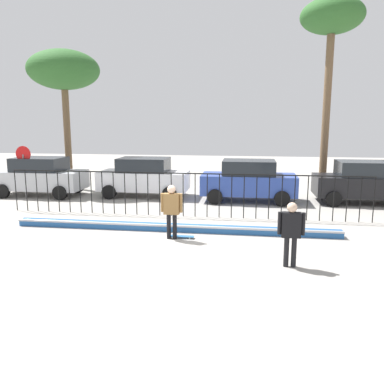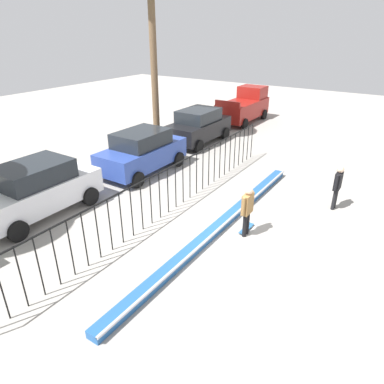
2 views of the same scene
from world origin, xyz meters
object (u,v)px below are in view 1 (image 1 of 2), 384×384
object	(u,v)px
parked_car_white	(144,177)
stop_sign	(24,165)
parked_car_silver	(40,176)
camera_operator	(291,229)
skateboarder	(172,207)
skateboard	(181,236)
parked_car_black	(364,182)
palm_tree_tall	(332,23)
palm_tree_short	(64,71)
parked_car_blue	(248,180)

from	to	relation	value
parked_car_white	stop_sign	world-z (taller)	stop_sign
parked_car_silver	parked_car_white	size ratio (longest dim) A/B	1.00
camera_operator	parked_car_silver	size ratio (longest dim) A/B	0.39
camera_operator	stop_sign	world-z (taller)	stop_sign
skateboarder	skateboard	size ratio (longest dim) A/B	2.14
parked_car_silver	stop_sign	world-z (taller)	stop_sign
skateboarder	parked_car_white	distance (m)	7.25
skateboarder	parked_car_black	size ratio (longest dim) A/B	0.40
parked_car_silver	skateboarder	bearing A→B (deg)	-39.61
palm_tree_tall	palm_tree_short	world-z (taller)	palm_tree_tall
stop_sign	parked_car_black	bearing A→B (deg)	3.81
camera_operator	parked_car_blue	world-z (taller)	parked_car_blue
camera_operator	parked_car_white	distance (m)	10.60
skateboard	parked_car_blue	size ratio (longest dim) A/B	0.19
parked_car_silver	palm_tree_tall	size ratio (longest dim) A/B	0.46
skateboarder	skateboard	xyz separation A→B (m)	(0.29, 0.10, -0.97)
skateboarder	camera_operator	bearing A→B (deg)	3.89
stop_sign	palm_tree_short	bearing A→B (deg)	74.12
skateboarder	parked_car_white	world-z (taller)	parked_car_white
parked_car_white	palm_tree_short	xyz separation A→B (m)	(-4.70, 1.73, 5.26)
camera_operator	palm_tree_tall	distance (m)	12.80
camera_operator	parked_car_black	bearing A→B (deg)	-103.11
parked_car_silver	stop_sign	size ratio (longest dim) A/B	1.72
camera_operator	parked_car_blue	xyz separation A→B (m)	(-1.07, 8.20, -0.03)
parked_car_silver	parked_car_blue	world-z (taller)	same
palm_tree_tall	palm_tree_short	xyz separation A→B (m)	(-13.42, 0.08, -1.93)
parked_car_silver	parked_car_black	world-z (taller)	same
skateboard	parked_car_silver	world-z (taller)	parked_car_silver
parked_car_silver	parked_car_blue	xyz separation A→B (m)	(10.22, 0.08, 0.00)
stop_sign	palm_tree_short	size ratio (longest dim) A/B	0.34
parked_car_silver	parked_car_black	xyz separation A→B (m)	(15.35, 0.33, 0.00)
parked_car_white	parked_car_blue	size ratio (longest dim) A/B	1.00
skateboard	stop_sign	size ratio (longest dim) A/B	0.32
palm_tree_tall	palm_tree_short	distance (m)	13.56
parked_car_blue	parked_car_black	bearing A→B (deg)	-0.99
skateboarder	skateboard	bearing A→B (deg)	51.64
parked_car_white	parked_car_silver	bearing A→B (deg)	-175.40
parked_car_silver	parked_car_white	bearing A→B (deg)	4.38
skateboard	parked_car_black	world-z (taller)	parked_car_black
palm_tree_short	parked_car_black	bearing A→B (deg)	-7.30
camera_operator	palm_tree_short	size ratio (longest dim) A/B	0.23
skateboard	palm_tree_tall	xyz separation A→B (m)	(5.73, 8.28, 8.11)
skateboard	parked_car_black	bearing A→B (deg)	24.10
parked_car_blue	stop_sign	distance (m)	10.66
parked_car_silver	stop_sign	xyz separation A→B (m)	(-0.39, -0.72, 0.64)
parked_car_blue	parked_car_white	bearing A→B (deg)	171.32
stop_sign	parked_car_silver	bearing A→B (deg)	61.50
parked_car_black	palm_tree_tall	world-z (taller)	palm_tree_tall
parked_car_white	parked_car_blue	world-z (taller)	same
parked_car_silver	palm_tree_short	distance (m)	5.73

